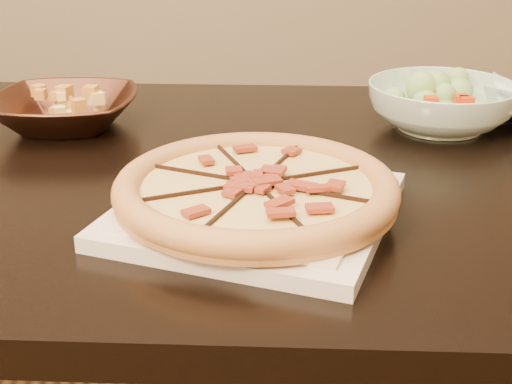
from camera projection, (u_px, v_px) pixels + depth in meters
dining_table at (192, 240)px, 0.99m from camera, size 1.31×0.88×0.75m
plate at (256, 208)px, 0.78m from camera, size 0.36×0.36×0.02m
pizza at (256, 189)px, 0.77m from camera, size 0.31×0.31×0.03m
bronze_bowl at (66, 111)px, 1.07m from camera, size 0.22×0.22×0.05m
mixed_dish at (62, 85)px, 1.05m from camera, size 0.10×0.10×0.03m
salad_bowl at (441, 106)px, 1.06m from camera, size 0.27×0.27×0.07m
salad at (445, 72)px, 1.04m from camera, size 0.12×0.10×0.04m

